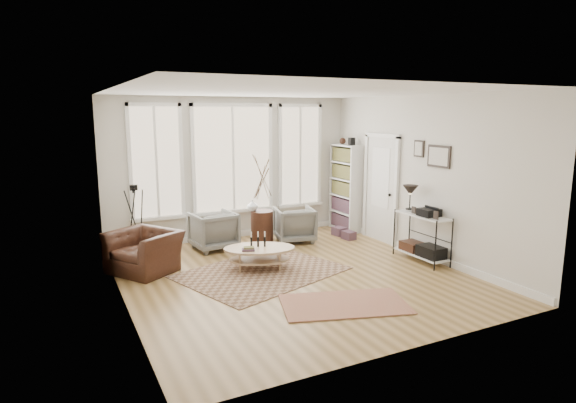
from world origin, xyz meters
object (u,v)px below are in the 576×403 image
armchair_left (214,230)px  armchair_right (295,224)px  accent_chair (144,251)px  coffee_table (259,252)px  side_table (262,199)px  low_shelf (422,233)px  bookcase (346,188)px

armchair_left → armchair_right: size_ratio=1.04×
armchair_left → accent_chair: size_ratio=0.77×
coffee_table → side_table: 1.71m
armchair_left → side_table: side_table is taller
low_shelf → armchair_right: size_ratio=1.69×
low_shelf → side_table: bearing=131.9°
coffee_table → armchair_left: (-0.30, 1.51, 0.07)m
side_table → low_shelf: bearing=-48.1°
side_table → accent_chair: size_ratio=1.80×
low_shelf → side_table: side_table is taller
bookcase → armchair_right: 1.62m
bookcase → side_table: size_ratio=1.10×
coffee_table → accent_chair: 1.89m
armchair_right → side_table: bearing=1.2°
coffee_table → side_table: (0.69, 1.44, 0.61)m
armchair_right → accent_chair: armchair_right is taller
bookcase → armchair_right: bearing=-166.0°
bookcase → low_shelf: bearing=-91.3°
bookcase → side_table: 2.13m
coffee_table → side_table: size_ratio=0.73×
bookcase → accent_chair: size_ratio=1.98×
accent_chair → armchair_right: bearing=66.7°
low_shelf → coffee_table: (-2.74, 0.85, -0.22)m
coffee_table → armchair_left: 1.54m
bookcase → low_shelf: 2.56m
coffee_table → side_table: side_table is taller
bookcase → armchair_right: bookcase is taller
coffee_table → accent_chair: size_ratio=1.31×
coffee_table → armchair_right: size_ratio=1.77×
bookcase → armchair_left: 3.16m
bookcase → armchair_right: (-1.45, -0.36, -0.61)m
bookcase → side_table: bookcase is taller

